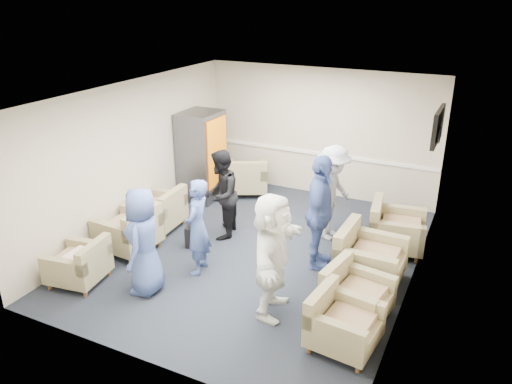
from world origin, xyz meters
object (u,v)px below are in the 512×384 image
at_px(armchair_corner, 246,179).
at_px(person_mid_right, 320,213).
at_px(person_back_left, 221,195).
at_px(person_front_right, 272,255).
at_px(armchair_right_midfar, 366,260).
at_px(person_mid_left, 197,227).
at_px(armchair_left_far, 160,212).
at_px(armchair_right_midnear, 353,296).
at_px(vending_machine, 202,156).
at_px(armchair_left_near, 81,265).
at_px(person_back_right, 332,193).
at_px(armchair_left_mid, 131,232).
at_px(armchair_right_near, 340,325).
at_px(armchair_right_far, 393,230).
at_px(person_front_left, 144,241).

bearing_deg(armchair_corner, person_mid_right, 109.86).
distance_m(person_back_left, person_front_right, 2.44).
distance_m(armchair_right_midfar, person_back_left, 2.77).
bearing_deg(person_mid_left, armchair_left_far, -135.34).
xyz_separation_m(armchair_right_midnear, armchair_corner, (-3.29, 3.29, 0.03)).
bearing_deg(armchair_right_midfar, vending_machine, 67.22).
distance_m(armchair_left_near, armchair_left_far, 2.06).
relative_size(person_back_right, person_mid_right, 0.91).
height_order(armchair_right_midnear, armchair_corner, armchair_corner).
bearing_deg(armchair_right_midnear, armchair_left_mid, 97.12).
relative_size(person_mid_left, person_front_right, 0.88).
xyz_separation_m(armchair_right_near, person_front_right, (-1.06, 0.29, 0.56)).
xyz_separation_m(armchair_right_midnear, person_front_right, (-1.03, -0.38, 0.56)).
bearing_deg(person_mid_right, armchair_corner, 35.97).
relative_size(armchair_left_mid, person_mid_left, 0.60).
distance_m(person_back_right, person_front_right, 2.50).
bearing_deg(armchair_left_far, armchair_corner, 159.83).
relative_size(armchair_left_far, person_mid_right, 0.47).
height_order(armchair_right_far, armchair_corner, armchair_right_far).
bearing_deg(person_back_left, armchair_right_near, 39.27).
bearing_deg(person_back_left, armchair_right_midfar, 66.70).
distance_m(vending_machine, person_front_left, 3.59).
height_order(vending_machine, person_mid_right, person_mid_right).
relative_size(person_front_left, person_mid_left, 1.04).
height_order(armchair_left_near, person_front_left, person_front_left).
distance_m(armchair_left_mid, armchair_left_far, 0.94).
bearing_deg(vending_machine, armchair_left_far, -87.52).
bearing_deg(armchair_corner, armchair_right_midnear, 107.64).
distance_m(person_back_right, person_mid_right, 1.08).
distance_m(armchair_right_far, armchair_corner, 3.57).
height_order(armchair_left_near, person_back_right, person_back_right).
bearing_deg(armchair_right_near, armchair_left_near, 100.51).
distance_m(armchair_left_near, armchair_left_mid, 1.12).
distance_m(armchair_corner, person_mid_right, 3.34).
height_order(armchair_left_mid, armchair_right_midnear, armchair_left_mid).
relative_size(armchair_corner, person_front_left, 0.74).
bearing_deg(person_front_left, armchair_right_midfar, 103.70).
distance_m(vending_machine, person_mid_left, 3.04).
bearing_deg(armchair_right_midnear, person_mid_right, 49.10).
bearing_deg(person_back_right, person_mid_right, -162.75).
relative_size(armchair_left_mid, person_front_left, 0.57).
distance_m(armchair_left_mid, vending_machine, 2.64).
distance_m(armchair_right_midnear, person_front_right, 1.23).
xyz_separation_m(armchair_right_near, person_front_left, (-2.93, -0.02, 0.49)).
xyz_separation_m(armchair_left_near, vending_machine, (-0.11, 3.69, 0.63)).
height_order(armchair_left_far, armchair_right_far, armchair_right_far).
xyz_separation_m(person_mid_left, person_mid_right, (1.62, 0.96, 0.16)).
bearing_deg(armchair_left_far, armchair_right_near, 62.78).
xyz_separation_m(armchair_right_midnear, person_mid_left, (-2.50, 0.10, 0.45)).
height_order(armchair_left_near, armchair_right_near, armchair_right_near).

